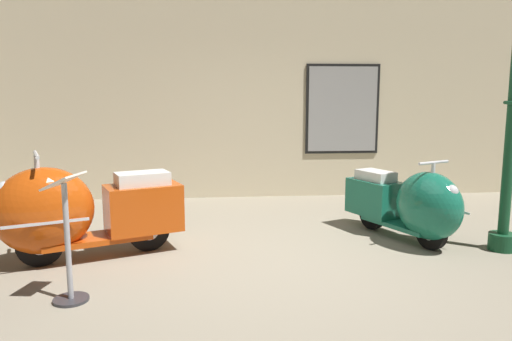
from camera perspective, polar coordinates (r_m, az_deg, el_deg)
ground_plane at (r=4.62m, az=2.81°, el=-11.77°), size 60.00×60.00×0.00m
showroom_back_wall at (r=7.76m, az=-1.83°, el=10.62°), size 18.00×0.63×3.73m
scooter_0 at (r=5.10m, az=-20.27°, el=-4.50°), size 1.85×1.13×1.09m
scooter_1 at (r=5.66m, az=17.65°, el=-3.77°), size 1.03×1.59×0.94m
info_stanchion at (r=4.15m, az=-21.12°, el=-8.59°), size 0.29×0.36×1.03m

